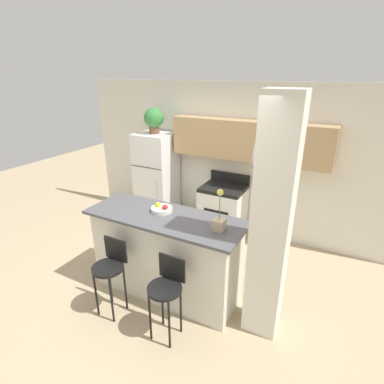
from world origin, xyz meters
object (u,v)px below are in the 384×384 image
stove_range (223,211)px  bar_stool_left (110,267)px  fruit_bowl (162,209)px  bar_stool_right (167,288)px  orchid_vase (219,220)px  potted_plant_on_fridge (154,119)px  trash_bin (177,221)px  refrigerator (157,179)px

stove_range → bar_stool_left: stove_range is taller
fruit_bowl → bar_stool_right: bearing=-54.7°
bar_stool_left → orchid_vase: bearing=27.4°
potted_plant_on_fridge → orchid_vase: 2.68m
bar_stool_right → orchid_vase: (0.33, 0.56, 0.61)m
potted_plant_on_fridge → fruit_bowl: 2.12m
fruit_bowl → trash_bin: size_ratio=0.68×
refrigerator → potted_plant_on_fridge: 1.09m
stove_range → fruit_bowl: size_ratio=4.13×
stove_range → bar_stool_right: size_ratio=1.16×
bar_stool_left → orchid_vase: orchid_vase is taller
bar_stool_right → fruit_bowl: bearing=125.3°
refrigerator → fruit_bowl: (1.16, -1.58, 0.29)m
bar_stool_left → orchid_vase: (1.08, 0.56, 0.61)m
stove_range → orchid_vase: orchid_vase is taller
refrigerator → bar_stool_right: size_ratio=1.82×
orchid_vase → refrigerator: bearing=139.2°
orchid_vase → bar_stool_left: bearing=-152.6°
refrigerator → fruit_bowl: size_ratio=6.48×
potted_plant_on_fridge → fruit_bowl: size_ratio=1.70×
bar_stool_left → trash_bin: bearing=99.0°
refrigerator → potted_plant_on_fridge: potted_plant_on_fridge is taller
refrigerator → stove_range: bearing=0.7°
stove_range → fruit_bowl: 1.74m
bar_stool_left → fruit_bowl: (0.29, 0.66, 0.52)m
bar_stool_left → potted_plant_on_fridge: potted_plant_on_fridge is taller
bar_stool_right → trash_bin: 2.35m
refrigerator → trash_bin: 0.87m
refrigerator → bar_stool_left: refrigerator is taller
fruit_bowl → bar_stool_left: bearing=-113.2°
potted_plant_on_fridge → orchid_vase: size_ratio=0.94×
bar_stool_left → trash_bin: 2.11m
refrigerator → bar_stool_left: 2.42m
refrigerator → fruit_bowl: bearing=-53.8°
potted_plant_on_fridge → fruit_bowl: potted_plant_on_fridge is taller
orchid_vase → fruit_bowl: size_ratio=1.82×
bar_stool_left → trash_bin: bar_stool_left is taller
refrigerator → bar_stool_left: size_ratio=1.82×
fruit_bowl → trash_bin: (-0.61, 1.38, -0.94)m
potted_plant_on_fridge → stove_range: bearing=0.7°
potted_plant_on_fridge → trash_bin: potted_plant_on_fridge is taller
bar_stool_right → fruit_bowl: fruit_bowl is taller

